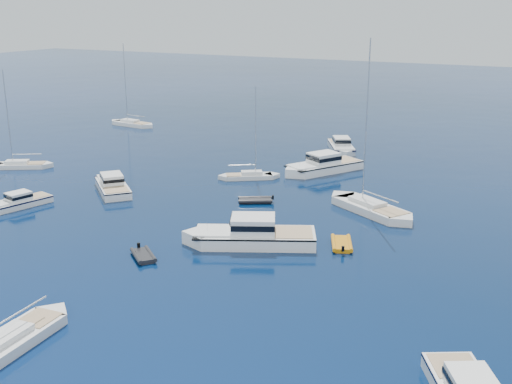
# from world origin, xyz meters

# --- Properties ---
(ground) EXTENTS (400.00, 400.00, 0.00)m
(ground) POSITION_xyz_m (0.00, 0.00, 0.00)
(ground) COLOR navy
(ground) RESTS_ON ground
(motor_cruiser_left) EXTENTS (4.16, 8.04, 2.02)m
(motor_cruiser_left) POSITION_xyz_m (-24.01, 14.10, 0.00)
(motor_cruiser_left) COLOR white
(motor_cruiser_left) RESTS_ON ground
(motor_cruiser_centre) EXTENTS (13.07, 8.94, 3.32)m
(motor_cruiser_centre) POSITION_xyz_m (2.57, 15.78, 0.00)
(motor_cruiser_centre) COLOR white
(motor_cruiser_centre) RESTS_ON ground
(motor_cruiser_far_l) EXTENTS (9.34, 8.78, 2.58)m
(motor_cruiser_far_l) POSITION_xyz_m (-19.16, 23.36, 0.00)
(motor_cruiser_far_l) COLOR white
(motor_cruiser_far_l) RESTS_ON ground
(motor_cruiser_distant) EXTENTS (9.07, 12.14, 3.12)m
(motor_cruiser_distant) POSITION_xyz_m (-1.13, 42.14, 0.00)
(motor_cruiser_distant) COLOR white
(motor_cruiser_distant) RESTS_ON ground
(motor_cruiser_horizon) EXTENTS (7.27, 9.92, 2.54)m
(motor_cruiser_horizon) POSITION_xyz_m (-3.00, 54.49, 0.00)
(motor_cruiser_horizon) COLOR silver
(motor_cruiser_horizon) RESTS_ON ground
(sailboat_fore) EXTENTS (3.44, 10.55, 15.26)m
(sailboat_fore) POSITION_xyz_m (-2.53, -6.31, 0.00)
(sailboat_fore) COLOR white
(sailboat_fore) RESTS_ON ground
(sailboat_mid_r) EXTENTS (12.13, 8.86, 17.92)m
(sailboat_mid_r) POSITION_xyz_m (9.19, 29.45, 0.00)
(sailboat_mid_r) COLOR silver
(sailboat_mid_r) RESTS_ON ground
(sailboat_mid_l) EXTENTS (8.82, 6.51, 13.05)m
(sailboat_mid_l) POSITION_xyz_m (-36.64, 26.17, 0.00)
(sailboat_mid_l) COLOR white
(sailboat_mid_l) RESTS_ON ground
(sailboat_centre) EXTENTS (7.71, 6.15, 11.64)m
(sailboat_centre) POSITION_xyz_m (-7.80, 35.10, 0.00)
(sailboat_centre) COLOR silver
(sailboat_centre) RESTS_ON ground
(sailboat_far_l) EXTENTS (10.07, 3.43, 14.53)m
(sailboat_far_l) POSITION_xyz_m (-42.25, 56.45, 0.00)
(sailboat_far_l) COLOR white
(sailboat_far_l) RESTS_ON ground
(tender_yellow) EXTENTS (3.47, 4.42, 0.95)m
(tender_yellow) POSITION_xyz_m (9.87, 19.09, 0.00)
(tender_yellow) COLOR orange
(tender_yellow) RESTS_ON ground
(tender_grey_near) EXTENTS (3.81, 3.61, 0.95)m
(tender_grey_near) POSITION_xyz_m (-3.91, 8.90, 0.00)
(tender_grey_near) COLOR black
(tender_grey_near) RESTS_ON ground
(tender_grey_far) EXTENTS (4.33, 3.68, 0.95)m
(tender_grey_far) POSITION_xyz_m (-2.75, 26.95, 0.00)
(tender_grey_far) COLOR black
(tender_grey_far) RESTS_ON ground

